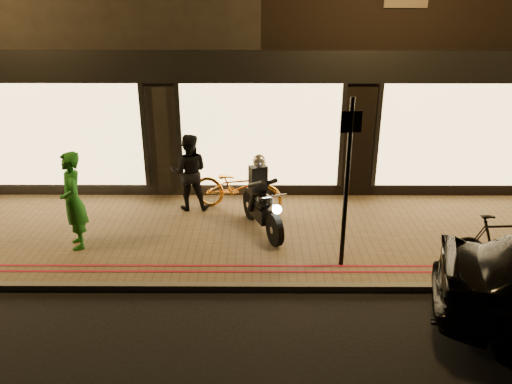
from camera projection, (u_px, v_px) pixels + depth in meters
ground at (261, 292)px, 8.31m from camera, size 90.00×90.00×0.00m
sidewalk at (261, 235)px, 10.14m from camera, size 50.00×4.00×0.12m
kerb_stone at (261, 287)px, 8.33m from camera, size 50.00×0.14×0.12m
red_kerb_lines at (261, 269)px, 8.77m from camera, size 50.00×0.26×0.01m
building_row at (260, 7)px, 15.09m from camera, size 48.00×10.11×8.50m
motorcycle at (261, 202)px, 9.99m from camera, size 0.88×1.85×1.59m
sign_post at (347, 176)px, 8.31m from camera, size 0.35×0.09×3.00m
bicycle_gold at (237, 187)px, 10.98m from camera, size 2.19×1.36×1.09m
bicycle_dark at (499, 245)px, 8.42m from camera, size 1.88×0.61×1.12m
person_green at (73, 201)px, 9.24m from camera, size 0.69×0.81×1.87m
person_dark at (189, 172)px, 10.94m from camera, size 0.86×0.69×1.72m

